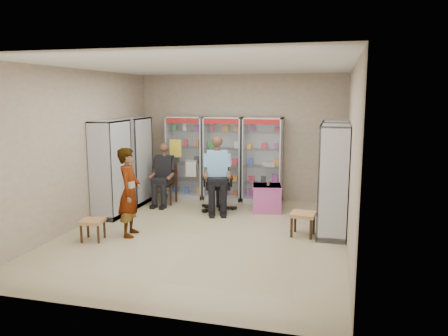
% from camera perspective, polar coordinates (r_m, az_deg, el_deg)
% --- Properties ---
extents(floor, '(6.00, 6.00, 0.00)m').
position_cam_1_polar(floor, '(8.06, -2.53, -8.65)').
color(floor, tan).
rests_on(floor, ground).
extents(room_shell, '(5.02, 6.02, 3.01)m').
position_cam_1_polar(room_shell, '(7.67, -2.64, 5.46)').
color(room_shell, tan).
rests_on(room_shell, ground).
extents(cabinet_back_left, '(0.90, 0.50, 2.00)m').
position_cam_1_polar(cabinet_back_left, '(10.76, -4.96, 1.41)').
color(cabinet_back_left, silver).
rests_on(cabinet_back_left, floor).
extents(cabinet_back_mid, '(0.90, 0.50, 2.00)m').
position_cam_1_polar(cabinet_back_mid, '(10.49, -0.05, 1.23)').
color(cabinet_back_mid, '#A5A7AD').
rests_on(cabinet_back_mid, floor).
extents(cabinet_back_right, '(0.90, 0.50, 2.00)m').
position_cam_1_polar(cabinet_back_right, '(10.29, 5.07, 1.04)').
color(cabinet_back_right, '#A4A7AB').
rests_on(cabinet_back_right, floor).
extents(cabinet_right_far, '(0.90, 0.50, 2.00)m').
position_cam_1_polar(cabinet_right_far, '(9.04, 14.12, -0.39)').
color(cabinet_right_far, '#B6B7BE').
rests_on(cabinet_right_far, floor).
extents(cabinet_right_near, '(0.90, 0.50, 2.00)m').
position_cam_1_polar(cabinet_right_near, '(7.96, 14.05, -1.71)').
color(cabinet_right_near, silver).
rests_on(cabinet_right_near, floor).
extents(cabinet_left_far, '(0.90, 0.50, 2.00)m').
position_cam_1_polar(cabinet_left_far, '(10.27, -11.59, 0.86)').
color(cabinet_left_far, '#B2B4BA').
rests_on(cabinet_left_far, floor).
extents(cabinet_left_near, '(0.90, 0.50, 2.00)m').
position_cam_1_polar(cabinet_left_near, '(9.31, -14.54, -0.13)').
color(cabinet_left_near, '#9D9EA4').
rests_on(cabinet_left_near, floor).
extents(wooden_chair, '(0.42, 0.42, 0.94)m').
position_cam_1_polar(wooden_chair, '(10.27, -7.58, -2.03)').
color(wooden_chair, '#322313').
rests_on(wooden_chair, floor).
extents(seated_customer, '(0.44, 0.60, 1.34)m').
position_cam_1_polar(seated_customer, '(10.18, -7.71, -0.98)').
color(seated_customer, black).
rests_on(seated_customer, floor).
extents(office_chair, '(0.82, 0.82, 1.21)m').
position_cam_1_polar(office_chair, '(9.54, -0.81, -1.99)').
color(office_chair, black).
rests_on(office_chair, floor).
extents(seated_shopkeeper, '(0.68, 0.82, 1.54)m').
position_cam_1_polar(seated_shopkeeper, '(9.46, -0.89, -1.07)').
color(seated_shopkeeper, '#6583C8').
rests_on(seated_shopkeeper, floor).
extents(pink_trunk, '(0.70, 0.68, 0.58)m').
position_cam_1_polar(pink_trunk, '(9.59, 5.62, -3.93)').
color(pink_trunk, '#AA4479').
rests_on(pink_trunk, floor).
extents(tea_glass, '(0.07, 0.07, 0.10)m').
position_cam_1_polar(tea_glass, '(9.50, 5.81, -1.96)').
color(tea_glass, '#541207').
rests_on(tea_glass, pink_trunk).
extents(woven_stool_a, '(0.47, 0.47, 0.43)m').
position_cam_1_polar(woven_stool_a, '(8.05, 10.25, -7.22)').
color(woven_stool_a, '#A06F43').
rests_on(woven_stool_a, floor).
extents(woven_stool_b, '(0.43, 0.43, 0.38)m').
position_cam_1_polar(woven_stool_b, '(8.01, -16.74, -7.75)').
color(woven_stool_b, '#A08043').
rests_on(woven_stool_b, floor).
extents(standing_man, '(0.48, 0.64, 1.60)m').
position_cam_1_polar(standing_man, '(7.98, -12.24, -3.10)').
color(standing_man, '#9B9B9E').
rests_on(standing_man, floor).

